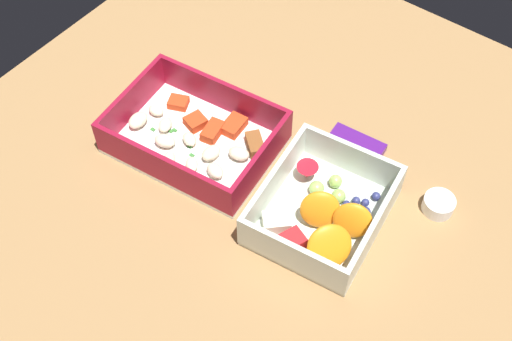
% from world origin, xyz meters
% --- Properties ---
extents(table_surface, '(0.80, 0.80, 0.02)m').
position_xyz_m(table_surface, '(0.00, 0.00, 0.01)').
color(table_surface, '#9E7547').
rests_on(table_surface, ground).
extents(pasta_container, '(0.21, 0.16, 0.05)m').
position_xyz_m(pasta_container, '(-0.11, -0.00, 0.04)').
color(pasta_container, white).
rests_on(pasta_container, table_surface).
extents(fruit_bowl, '(0.15, 0.17, 0.06)m').
position_xyz_m(fruit_bowl, '(0.08, -0.01, 0.04)').
color(fruit_bowl, silver).
rests_on(fruit_bowl, table_surface).
extents(candy_bar, '(0.07, 0.03, 0.01)m').
position_xyz_m(candy_bar, '(0.05, 0.12, 0.03)').
color(candy_bar, '#51197A').
rests_on(candy_bar, table_surface).
extents(paper_cup_liner, '(0.04, 0.04, 0.02)m').
position_xyz_m(paper_cup_liner, '(0.18, 0.09, 0.03)').
color(paper_cup_liner, white).
rests_on(paper_cup_liner, table_surface).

